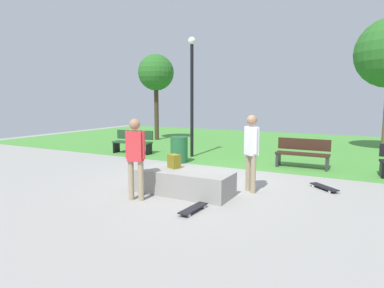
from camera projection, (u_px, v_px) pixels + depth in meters
ground_plane at (205, 181)px, 8.71m from camera, size 28.00×28.00×0.00m
grass_lawn at (278, 145)px, 15.66m from camera, size 26.60×12.12×0.01m
concrete_ledge at (184, 182)px, 7.50m from camera, size 2.23×0.89×0.53m
backpack_on_ledge at (174, 161)px, 7.76m from camera, size 0.34×0.30×0.32m
skater_performing_trick at (135, 153)px, 6.93m from camera, size 0.41×0.29×1.74m
skater_watching at (251, 147)px, 7.56m from camera, size 0.37×0.36×1.79m
skateboard_by_ledge at (193, 208)px, 6.32m from camera, size 0.25×0.81×0.08m
skateboard_spare at (324, 187)px, 7.87m from camera, size 0.72×0.69×0.08m
park_bench_center_lawn at (133, 141)px, 13.13m from camera, size 1.65×0.69×0.91m
park_bench_far_left at (303, 153)px, 10.32m from camera, size 1.60×0.48×0.91m
tree_tall_oak at (156, 73)px, 17.19m from camera, size 1.87×1.87×4.47m
lamp_post at (192, 85)px, 12.06m from camera, size 0.28×0.28×4.37m
trash_bin at (179, 150)px, 11.23m from camera, size 0.58×0.58×0.88m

